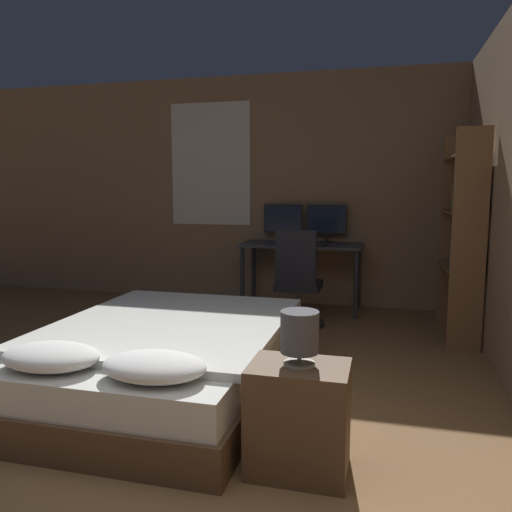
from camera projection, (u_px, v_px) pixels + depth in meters
The scene contains 11 objects.
wall_back at pixel (305, 190), 5.88m from camera, with size 12.00×0.08×2.70m.
bed at pixel (165, 358), 3.37m from camera, with size 1.52×2.07×0.54m.
nightstand at pixel (299, 418), 2.42m from camera, with size 0.48×0.35×0.54m.
bedside_lamp at pixel (300, 333), 2.36m from camera, with size 0.18×0.18×0.26m.
desk at pixel (301, 253), 5.61m from camera, with size 1.35×0.59×0.76m.
monitor_left at pixel (283, 220), 5.82m from camera, with size 0.45×0.16×0.43m.
monitor_right at pixel (327, 221), 5.69m from camera, with size 0.45×0.16×0.43m.
keyboard at pixel (299, 245), 5.41m from camera, with size 0.36×0.13×0.02m.
computer_mouse at pixel (324, 245), 5.34m from camera, with size 0.07×0.05×0.04m.
office_chair at pixel (298, 290), 4.96m from camera, with size 0.52×0.52×0.98m.
bookshelf at pixel (464, 226), 4.43m from camera, with size 0.28×0.88×1.87m.
Camera 1 is at (0.90, -1.65, 1.37)m, focal length 35.00 mm.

